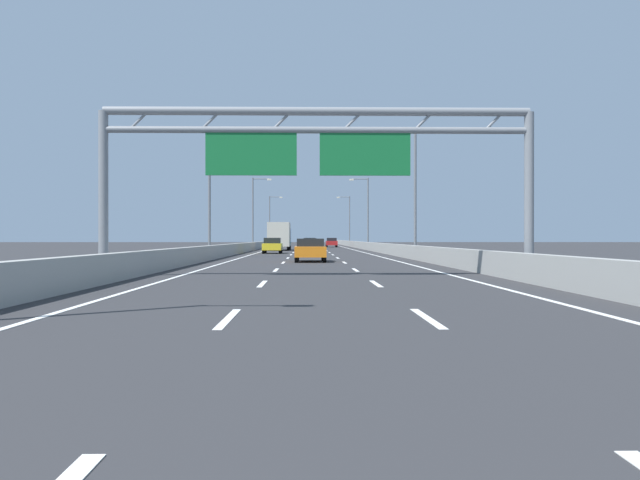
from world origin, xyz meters
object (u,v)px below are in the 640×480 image
object	(u,v)px
streetlamp_left_far	(255,208)
yellow_car	(273,245)
red_car	(332,242)
streetlamp_left_mid	(213,185)
streetlamp_right_mid	(412,185)
sign_gantry	(315,148)
silver_car	(310,244)
box_truck	(280,235)
orange_car	(310,250)
green_car	(310,243)
streetlamp_right_distant	(348,217)
streetlamp_left_distant	(271,217)
streetlamp_right_far	(366,209)

from	to	relation	value
streetlamp_left_far	yellow_car	size ratio (longest dim) A/B	2.30
red_car	streetlamp_left_mid	bearing A→B (deg)	-101.10
streetlamp_right_mid	red_car	world-z (taller)	streetlamp_right_mid
sign_gantry	silver_car	world-z (taller)	sign_gantry
red_car	box_truck	size ratio (longest dim) A/B	0.55
streetlamp_left_far	yellow_car	bearing A→B (deg)	-81.75
streetlamp_left_mid	silver_car	bearing A→B (deg)	76.23
sign_gantry	silver_car	size ratio (longest dim) A/B	3.62
streetlamp_left_mid	streetlamp_right_mid	size ratio (longest dim) A/B	1.00
orange_car	streetlamp_left_far	bearing A→B (deg)	98.66
silver_car	green_car	bearing A→B (deg)	89.94
streetlamp_right_distant	silver_car	bearing A→B (deg)	-98.98
streetlamp_left_far	streetlamp_right_distant	bearing A→B (deg)	69.03
streetlamp_left_far	streetlamp_right_mid	bearing A→B (deg)	-69.03
orange_car	green_car	distance (m)	55.66
streetlamp_left_distant	box_truck	world-z (taller)	streetlamp_left_distant
box_truck	streetlamp_left_distant	bearing A→B (deg)	94.39
streetlamp_left_far	streetlamp_left_distant	distance (m)	38.96
streetlamp_right_far	yellow_car	size ratio (longest dim) A/B	2.30
streetlamp_right_far	streetlamp_right_distant	world-z (taller)	same
sign_gantry	streetlamp_right_distant	bearing A→B (deg)	85.80
streetlamp_left_far	silver_car	size ratio (longest dim) A/B	2.11
streetlamp_right_far	streetlamp_left_distant	xyz separation A→B (m)	(-14.93, 38.96, 0.00)
streetlamp_left_far	orange_car	xyz separation A→B (m)	(7.26, -47.68, -4.67)
green_car	silver_car	bearing A→B (deg)	-90.06
streetlamp_left_mid	streetlamp_right_distant	xyz separation A→B (m)	(14.93, 77.93, 0.00)
streetlamp_left_mid	silver_car	size ratio (longest dim) A/B	2.11
sign_gantry	green_car	size ratio (longest dim) A/B	3.73
yellow_car	box_truck	bearing A→B (deg)	90.06
streetlamp_right_far	green_car	bearing A→B (deg)	133.40
box_truck	green_car	bearing A→B (deg)	78.72
streetlamp_left_far	green_car	world-z (taller)	streetlamp_left_far
streetlamp_left_distant	yellow_car	size ratio (longest dim) A/B	2.30
box_truck	yellow_car	bearing A→B (deg)	-89.94
red_car	yellow_car	bearing A→B (deg)	-99.46
streetlamp_left_far	streetlamp_right_far	xyz separation A→B (m)	(14.93, 0.00, 0.00)
sign_gantry	red_car	size ratio (longest dim) A/B	3.54
streetlamp_right_distant	box_truck	bearing A→B (deg)	-102.81
streetlamp_right_mid	streetlamp_left_distant	size ratio (longest dim) A/B	1.00
streetlamp_right_far	streetlamp_left_distant	distance (m)	41.73
streetlamp_left_mid	red_car	size ratio (longest dim) A/B	2.06
orange_car	yellow_car	bearing A→B (deg)	99.16
streetlamp_right_far	silver_car	size ratio (longest dim) A/B	2.11
streetlamp_right_far	box_truck	distance (m)	15.51
streetlamp_right_far	streetlamp_left_distant	bearing A→B (deg)	110.97
silver_car	box_truck	bearing A→B (deg)	-161.56
orange_car	streetlamp_right_distant	bearing A→B (deg)	84.94
sign_gantry	streetlamp_left_mid	xyz separation A→B (m)	(-7.39, 24.71, 0.58)
streetlamp_right_far	streetlamp_right_distant	size ratio (longest dim) A/B	1.00
green_car	sign_gantry	bearing A→B (deg)	-90.00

